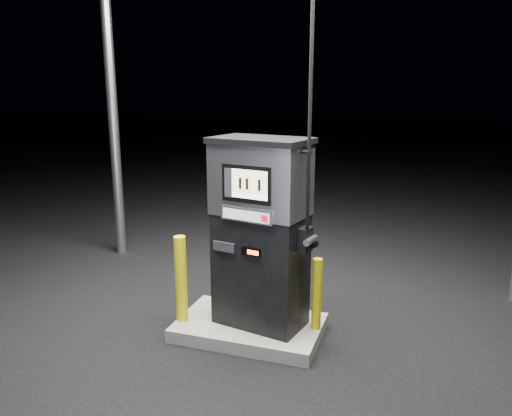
% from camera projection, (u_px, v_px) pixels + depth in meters
% --- Properties ---
extents(ground, '(80.00, 80.00, 0.00)m').
position_uv_depth(ground, '(250.00, 334.00, 5.65)').
color(ground, black).
rests_on(ground, ground).
extents(pump_island, '(1.60, 1.00, 0.15)m').
position_uv_depth(pump_island, '(250.00, 328.00, 5.64)').
color(pump_island, slate).
rests_on(pump_island, ground).
extents(fuel_dispenser, '(1.19, 0.80, 4.28)m').
position_uv_depth(fuel_dispenser, '(261.00, 232.00, 5.35)').
color(fuel_dispenser, black).
rests_on(fuel_dispenser, pump_island).
extents(bollard_left, '(0.13, 0.13, 0.98)m').
position_uv_depth(bollard_left, '(181.00, 279.00, 5.55)').
color(bollard_left, '#C8C30B').
rests_on(bollard_left, pump_island).
extents(bollard_right, '(0.14, 0.14, 0.80)m').
position_uv_depth(bollard_right, '(317.00, 294.00, 5.37)').
color(bollard_right, '#C8C30B').
rests_on(bollard_right, pump_island).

